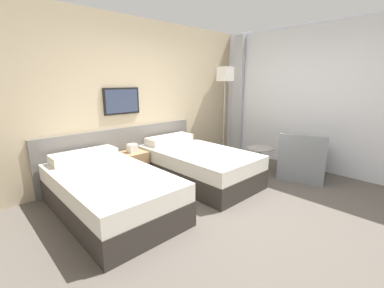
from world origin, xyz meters
TOP-DOWN VIEW (x-y plane):
  - ground_plane at (0.00, 0.00)m, footprint 16.00×16.00m
  - wall_headboard at (-0.03, 2.10)m, footprint 10.00×0.10m
  - wall_window at (2.43, -0.10)m, footprint 0.21×4.58m
  - bed_near_door at (-1.23, 1.05)m, footprint 1.13×1.99m
  - bed_near_window at (0.36, 1.05)m, footprint 1.13×1.99m
  - nightstand at (-0.44, 1.80)m, footprint 0.41×0.39m
  - floor_lamp at (1.60, 1.51)m, footprint 0.25×0.25m
  - side_table at (1.45, 0.52)m, footprint 0.47×0.47m
  - armchair at (1.82, -0.10)m, footprint 1.00×0.96m

SIDE VIEW (x-z plane):
  - ground_plane at x=0.00m, z-range 0.00..0.00m
  - nightstand at x=-0.44m, z-range -0.06..0.58m
  - armchair at x=1.82m, z-range -0.13..0.68m
  - bed_near_door at x=-1.23m, z-range -0.06..0.61m
  - bed_near_window at x=0.36m, z-range -0.06..0.61m
  - side_table at x=1.45m, z-range 0.10..0.58m
  - wall_headboard at x=-0.03m, z-range -0.05..2.65m
  - wall_window at x=2.43m, z-range -0.01..2.69m
  - floor_lamp at x=1.60m, z-range 0.69..2.63m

